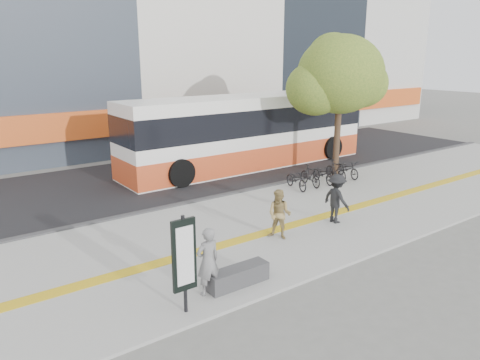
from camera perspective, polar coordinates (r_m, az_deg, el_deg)
ground at (r=13.68m, az=5.69°, el=-8.16°), size 120.00×120.00×0.00m
sidewalk at (r=14.73m, az=1.80°, el=-6.17°), size 40.00×7.00×0.08m
tactile_strip at (r=14.35m, az=3.04°, el=-6.59°), size 40.00×0.45×0.01m
street at (r=20.86m, az=-10.92°, el=0.04°), size 40.00×8.00×0.06m
curb at (r=17.45m, az=-5.26°, el=-2.64°), size 40.00×0.25×0.14m
bench at (r=11.23m, az=-0.27°, el=-11.88°), size 1.60×0.45×0.45m
signboard at (r=9.76m, az=-6.95°, el=-9.45°), size 0.55×0.10×2.20m
street_tree at (r=21.07m, az=12.10°, el=12.51°), size 4.40×3.80×6.31m
bus at (r=22.63m, az=1.04°, el=5.82°), size 13.02×3.09×3.47m
bicycle_row at (r=20.02m, az=10.32°, el=0.80°), size 3.96×1.60×0.89m
seated_woman at (r=10.61m, az=-4.02°, el=-10.06°), size 0.60×0.40×1.63m
pedestrian_tan at (r=13.75m, az=4.93°, el=-4.27°), size 0.87×0.92×1.51m
pedestrian_dark at (r=15.31m, az=11.91°, el=-2.26°), size 0.65×1.07×1.63m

